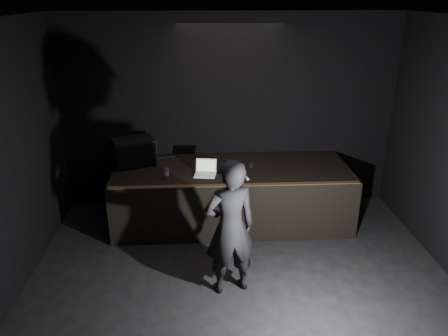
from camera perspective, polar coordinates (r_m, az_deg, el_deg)
ground at (r=5.62m, az=3.17°, el=-20.30°), size 7.00×7.00×0.00m
room_walls at (r=4.52m, az=3.70°, el=-0.94°), size 6.10×7.10×3.52m
stage_riser at (r=7.62m, az=1.02°, el=-3.51°), size 4.00×1.50×1.00m
riser_lip at (r=6.77m, az=1.49°, el=-2.22°), size 3.92×0.10×0.01m
stage_monitor at (r=7.66m, az=-11.64°, el=2.08°), size 0.81×0.70×0.46m
cable at (r=7.92m, az=-9.08°, el=1.22°), size 0.89×0.28×0.02m
laptop at (r=7.16m, az=-2.43°, el=-0.36°), size 0.39×0.36×0.23m
beer_can at (r=7.03m, az=-7.51°, el=-0.71°), size 0.07×0.07×0.18m
plastic_cup at (r=7.38m, az=3.56°, el=0.22°), size 0.08×0.08×0.09m
wii_remote at (r=7.02m, az=2.90°, el=-1.25°), size 0.08×0.16×0.03m
person at (r=5.70m, az=0.78°, el=-7.83°), size 0.78×0.61×1.89m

